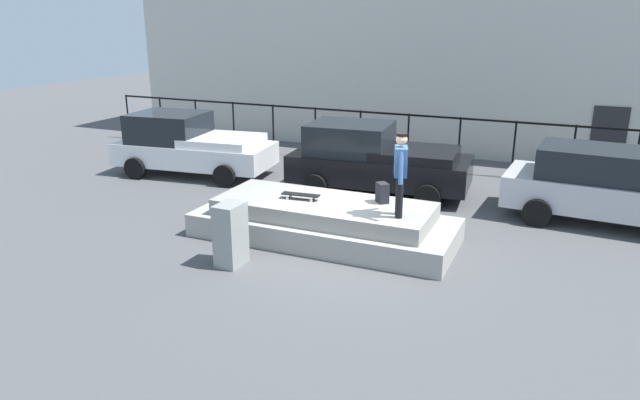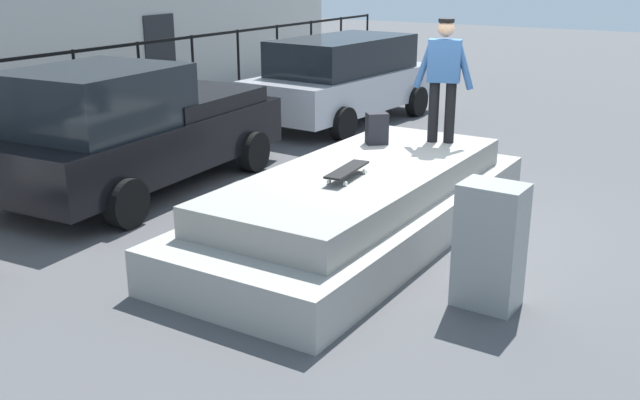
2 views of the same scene
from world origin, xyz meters
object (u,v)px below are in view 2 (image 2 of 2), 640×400
skateboard (347,170)px  utility_box (490,246)px  skateboarder (444,72)px  car_black_pickup_mid (133,128)px  backpack (377,129)px  car_silver_hatchback_far (343,78)px

skateboard → utility_box: bearing=-106.9°
skateboarder → skateboard: (-2.22, 0.20, -0.85)m
car_black_pickup_mid → backpack: bearing=-68.6°
car_black_pickup_mid → skateboard: bearing=-95.8°
skateboard → backpack: backpack is taller
backpack → utility_box: (-2.24, -2.39, -0.44)m
skateboard → car_silver_hatchback_far: (6.12, 3.61, -0.02)m
car_black_pickup_mid → car_silver_hatchback_far: size_ratio=1.04×
skateboard → backpack: 1.74m
backpack → car_silver_hatchback_far: 5.45m
backpack → car_silver_hatchback_far: size_ratio=0.09×
skateboarder → car_black_pickup_mid: 4.44m
skateboard → backpack: bearing=16.5°
car_silver_hatchback_far → car_black_pickup_mid: bearing=178.6°
backpack → skateboard: bearing=-116.2°
backpack → car_silver_hatchback_far: (4.46, 3.12, -0.13)m
backpack → car_black_pickup_mid: bearing=158.7°
skateboarder → skateboard: 2.38m
backpack → car_black_pickup_mid: car_black_pickup_mid is taller
skateboard → skateboarder: bearing=-5.0°
backpack → car_silver_hatchback_far: bearing=82.3°
car_silver_hatchback_far → backpack: bearing=-145.0°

